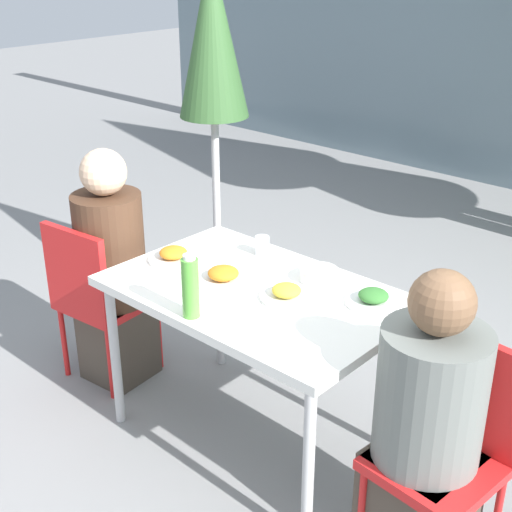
{
  "coord_description": "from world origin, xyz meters",
  "views": [
    {
      "loc": [
        1.76,
        -1.94,
        2.09
      ],
      "look_at": [
        0.0,
        0.0,
        0.91
      ],
      "focal_mm": 50.0,
      "sensor_mm": 36.0,
      "label": 1
    }
  ],
  "objects_px": {
    "chair_right": "(451,437)",
    "bottle": "(190,287)",
    "person_left": "(113,275)",
    "chair_left": "(95,292)",
    "closed_umbrella": "(213,53)",
    "drinking_cup": "(262,246)",
    "person_right": "(426,432)",
    "salad_bowl": "(319,275)"
  },
  "relations": [
    {
      "from": "person_left",
      "to": "person_right",
      "type": "bearing_deg",
      "value": -5.73
    },
    {
      "from": "closed_umbrella",
      "to": "chair_right",
      "type": "bearing_deg",
      "value": -21.79
    },
    {
      "from": "person_right",
      "to": "drinking_cup",
      "type": "height_order",
      "value": "person_right"
    },
    {
      "from": "chair_right",
      "to": "closed_umbrella",
      "type": "distance_m",
      "value": 2.31
    },
    {
      "from": "drinking_cup",
      "to": "salad_bowl",
      "type": "height_order",
      "value": "drinking_cup"
    },
    {
      "from": "chair_left",
      "to": "closed_umbrella",
      "type": "height_order",
      "value": "closed_umbrella"
    },
    {
      "from": "salad_bowl",
      "to": "chair_left",
      "type": "bearing_deg",
      "value": -158.45
    },
    {
      "from": "chair_right",
      "to": "person_left",
      "type": "bearing_deg",
      "value": 8.14
    },
    {
      "from": "person_right",
      "to": "bottle",
      "type": "height_order",
      "value": "person_right"
    },
    {
      "from": "chair_left",
      "to": "closed_umbrella",
      "type": "distance_m",
      "value": 1.39
    },
    {
      "from": "bottle",
      "to": "closed_umbrella",
      "type": "bearing_deg",
      "value": 131.37
    },
    {
      "from": "person_left",
      "to": "chair_right",
      "type": "relative_size",
      "value": 1.41
    },
    {
      "from": "person_right",
      "to": "closed_umbrella",
      "type": "height_order",
      "value": "closed_umbrella"
    },
    {
      "from": "chair_left",
      "to": "drinking_cup",
      "type": "height_order",
      "value": "chair_left"
    },
    {
      "from": "chair_right",
      "to": "salad_bowl",
      "type": "distance_m",
      "value": 0.87
    },
    {
      "from": "person_left",
      "to": "chair_right",
      "type": "distance_m",
      "value": 1.79
    },
    {
      "from": "chair_right",
      "to": "bottle",
      "type": "distance_m",
      "value": 1.08
    },
    {
      "from": "chair_left",
      "to": "salad_bowl",
      "type": "xyz_separation_m",
      "value": [
        1.05,
        0.41,
        0.29
      ]
    },
    {
      "from": "bottle",
      "to": "drinking_cup",
      "type": "xyz_separation_m",
      "value": [
        -0.18,
        0.61,
        -0.08
      ]
    },
    {
      "from": "drinking_cup",
      "to": "person_left",
      "type": "bearing_deg",
      "value": -150.53
    },
    {
      "from": "person_right",
      "to": "salad_bowl",
      "type": "xyz_separation_m",
      "value": [
        -0.72,
        0.32,
        0.25
      ]
    },
    {
      "from": "chair_left",
      "to": "bottle",
      "type": "distance_m",
      "value": 0.97
    },
    {
      "from": "chair_right",
      "to": "bottle",
      "type": "height_order",
      "value": "bottle"
    },
    {
      "from": "chair_right",
      "to": "bottle",
      "type": "bearing_deg",
      "value": 24.4
    },
    {
      "from": "chair_right",
      "to": "drinking_cup",
      "type": "height_order",
      "value": "chair_right"
    },
    {
      "from": "chair_left",
      "to": "drinking_cup",
      "type": "relative_size",
      "value": 9.72
    },
    {
      "from": "drinking_cup",
      "to": "chair_right",
      "type": "bearing_deg",
      "value": -14.14
    },
    {
      "from": "chair_right",
      "to": "salad_bowl",
      "type": "relative_size",
      "value": 5.24
    },
    {
      "from": "person_right",
      "to": "bottle",
      "type": "relative_size",
      "value": 4.44
    },
    {
      "from": "closed_umbrella",
      "to": "drinking_cup",
      "type": "relative_size",
      "value": 23.33
    },
    {
      "from": "closed_umbrella",
      "to": "bottle",
      "type": "relative_size",
      "value": 7.95
    },
    {
      "from": "bottle",
      "to": "drinking_cup",
      "type": "bearing_deg",
      "value": 106.7
    },
    {
      "from": "person_left",
      "to": "chair_right",
      "type": "bearing_deg",
      "value": -3.33
    },
    {
      "from": "person_left",
      "to": "salad_bowl",
      "type": "height_order",
      "value": "person_left"
    },
    {
      "from": "chair_right",
      "to": "person_right",
      "type": "xyz_separation_m",
      "value": [
        -0.06,
        -0.08,
        0.04
      ]
    },
    {
      "from": "drinking_cup",
      "to": "salad_bowl",
      "type": "distance_m",
      "value": 0.36
    },
    {
      "from": "person_right",
      "to": "bottle",
      "type": "bearing_deg",
      "value": 21.16
    },
    {
      "from": "drinking_cup",
      "to": "salad_bowl",
      "type": "relative_size",
      "value": 0.54
    },
    {
      "from": "chair_left",
      "to": "person_right",
      "type": "xyz_separation_m",
      "value": [
        1.77,
        0.09,
        0.04
      ]
    },
    {
      "from": "chair_left",
      "to": "chair_right",
      "type": "xyz_separation_m",
      "value": [
        1.83,
        0.17,
        0.0
      ]
    },
    {
      "from": "person_right",
      "to": "salad_bowl",
      "type": "relative_size",
      "value": 7.03
    },
    {
      "from": "closed_umbrella",
      "to": "person_right",
      "type": "bearing_deg",
      "value": -24.35
    }
  ]
}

